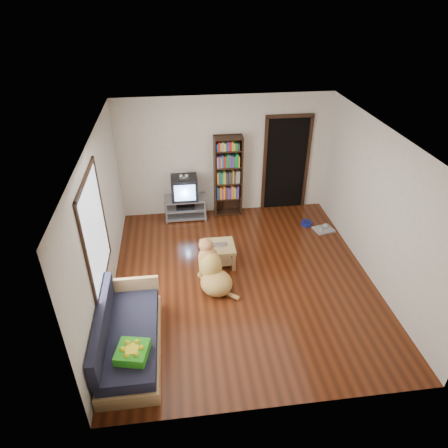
{
  "coord_description": "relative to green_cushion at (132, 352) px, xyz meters",
  "views": [
    {
      "loc": [
        -1.03,
        -5.41,
        4.57
      ],
      "look_at": [
        -0.28,
        0.44,
        0.9
      ],
      "focal_mm": 32.0,
      "sensor_mm": 36.0,
      "label": 1
    }
  ],
  "objects": [
    {
      "name": "coffee_table",
      "position": [
        1.39,
        2.34,
        -0.2
      ],
      "size": [
        0.55,
        0.55,
        0.4
      ],
      "color": "#D9BC6F",
      "rests_on": "ground"
    },
    {
      "name": "wall_front",
      "position": [
        1.75,
        -0.67,
        0.82
      ],
      "size": [
        4.5,
        0.0,
        4.5
      ],
      "primitive_type": "plane",
      "rotation": [
        -1.57,
        0.0,
        0.0
      ],
      "color": "beige",
      "rests_on": "ground"
    },
    {
      "name": "ground",
      "position": [
        1.75,
        1.83,
        -0.48
      ],
      "size": [
        5.0,
        5.0,
        0.0
      ],
      "primitive_type": "plane",
      "color": "#54220E",
      "rests_on": "ground"
    },
    {
      "name": "dog_bowl",
      "position": [
        3.41,
        3.44,
        -0.44
      ],
      "size": [
        0.22,
        0.22,
        0.08
      ],
      "primitive_type": "cylinder",
      "color": "navy",
      "rests_on": "ground"
    },
    {
      "name": "tv_stand",
      "position": [
        0.85,
        4.08,
        -0.22
      ],
      "size": [
        0.9,
        0.45,
        0.5
      ],
      "color": "#99999E",
      "rests_on": "ground"
    },
    {
      "name": "crt_tv",
      "position": [
        0.85,
        4.1,
        0.26
      ],
      "size": [
        0.55,
        0.52,
        0.58
      ],
      "color": "black",
      "rests_on": "tv_stand"
    },
    {
      "name": "doorway",
      "position": [
        3.1,
        4.31,
        0.63
      ],
      "size": [
        1.03,
        0.05,
        2.19
      ],
      "color": "black",
      "rests_on": "wall_back"
    },
    {
      "name": "window",
      "position": [
        -0.48,
        1.33,
        1.02
      ],
      "size": [
        0.03,
        1.46,
        1.7
      ],
      "color": "white",
      "rests_on": "wall_left"
    },
    {
      "name": "bookshelf",
      "position": [
        1.8,
        4.17,
        0.52
      ],
      "size": [
        0.6,
        0.3,
        1.8
      ],
      "color": "black",
      "rests_on": "ground"
    },
    {
      "name": "wall_right",
      "position": [
        4.0,
        1.83,
        0.82
      ],
      "size": [
        0.0,
        5.0,
        5.0
      ],
      "primitive_type": "plane",
      "rotation": [
        1.57,
        0.0,
        -1.57
      ],
      "color": "beige",
      "rests_on": "ground"
    },
    {
      "name": "laptop",
      "position": [
        1.39,
        2.31,
        -0.07
      ],
      "size": [
        0.29,
        0.18,
        0.02
      ],
      "primitive_type": "imported",
      "rotation": [
        0.0,
        0.0,
        0.0
      ],
      "color": "silver",
      "rests_on": "coffee_table"
    },
    {
      "name": "green_cushion",
      "position": [
        0.0,
        0.0,
        0.0
      ],
      "size": [
        0.46,
        0.46,
        0.13
      ],
      "primitive_type": "cube",
      "rotation": [
        0.0,
        0.0,
        -0.21
      ],
      "color": "#2A981C",
      "rests_on": "sofa"
    },
    {
      "name": "wall_back",
      "position": [
        1.75,
        4.33,
        0.82
      ],
      "size": [
        4.5,
        0.0,
        4.5
      ],
      "primitive_type": "plane",
      "rotation": [
        1.57,
        0.0,
        0.0
      ],
      "color": "beige",
      "rests_on": "ground"
    },
    {
      "name": "sofa",
      "position": [
        -0.12,
        0.45,
        -0.22
      ],
      "size": [
        0.8,
        1.8,
        0.8
      ],
      "color": "tan",
      "rests_on": "ground"
    },
    {
      "name": "ceiling",
      "position": [
        1.75,
        1.83,
        2.12
      ],
      "size": [
        5.0,
        5.0,
        0.0
      ],
      "primitive_type": "plane",
      "rotation": [
        3.14,
        0.0,
        0.0
      ],
      "color": "white",
      "rests_on": "ground"
    },
    {
      "name": "wall_left",
      "position": [
        -0.5,
        1.83,
        0.82
      ],
      "size": [
        0.0,
        5.0,
        5.0
      ],
      "primitive_type": "plane",
      "rotation": [
        1.57,
        0.0,
        1.57
      ],
      "color": "beige",
      "rests_on": "ground"
    },
    {
      "name": "dog",
      "position": [
        1.2,
        1.73,
        -0.17
      ],
      "size": [
        0.72,
        0.95,
        0.86
      ],
      "color": "tan",
      "rests_on": "ground"
    },
    {
      "name": "grey_rag",
      "position": [
        3.71,
        3.19,
        -0.47
      ],
      "size": [
        0.46,
        0.4,
        0.03
      ],
      "primitive_type": "cube",
      "rotation": [
        0.0,
        0.0,
        0.22
      ],
      "color": "#A2A2A2",
      "rests_on": "ground"
    }
  ]
}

